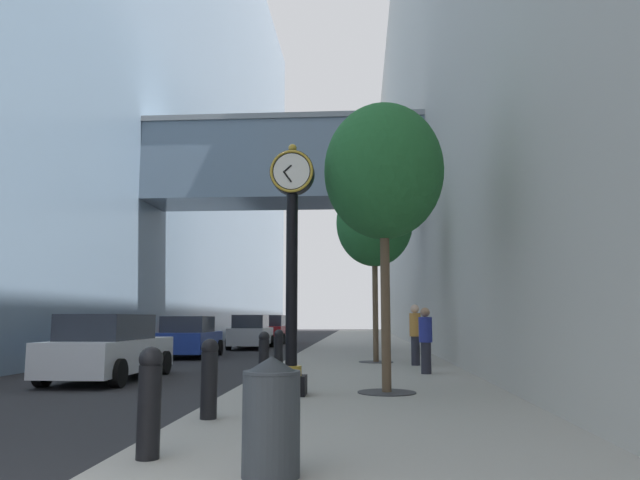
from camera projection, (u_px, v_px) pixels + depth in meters
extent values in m
plane|color=#262628|center=(310.00, 349.00, 29.74)|extent=(110.00, 110.00, 0.00)
cube|color=#9E998E|center=(363.00, 345.00, 32.53)|extent=(5.34, 80.00, 0.14)
cube|color=#758EA8|center=(125.00, 55.00, 35.74)|extent=(9.00, 80.00, 34.60)
cube|color=slate|center=(285.00, 167.00, 27.04)|extent=(12.94, 3.20, 3.44)
cube|color=gray|center=(285.00, 127.00, 27.28)|extent=(12.94, 3.40, 0.24)
cube|color=#B7B2A8|center=(486.00, 89.00, 33.95)|extent=(9.00, 80.00, 29.07)
cube|color=black|center=(291.00, 385.00, 10.84)|extent=(0.55, 0.55, 0.35)
cylinder|color=gold|center=(291.00, 371.00, 10.87)|extent=(0.38, 0.39, 0.18)
cylinder|color=black|center=(292.00, 278.00, 11.09)|extent=(0.22, 0.22, 3.20)
cylinder|color=black|center=(292.00, 173.00, 11.36)|extent=(0.84, 0.28, 0.84)
torus|color=gold|center=(291.00, 171.00, 11.20)|extent=(0.82, 0.05, 0.82)
cylinder|color=white|center=(291.00, 171.00, 11.21)|extent=(0.69, 0.01, 0.69)
cylinder|color=white|center=(293.00, 175.00, 11.51)|extent=(0.69, 0.01, 0.69)
sphere|color=gold|center=(293.00, 148.00, 11.42)|extent=(0.16, 0.16, 0.16)
cube|color=black|center=(288.00, 168.00, 11.21)|extent=(0.15, 0.01, 0.13)
cube|color=black|center=(287.00, 177.00, 11.19)|extent=(0.18, 0.01, 0.23)
cylinder|color=black|center=(149.00, 412.00, 5.96)|extent=(0.23, 0.23, 0.92)
sphere|color=black|center=(151.00, 359.00, 6.03)|extent=(0.24, 0.24, 0.24)
cylinder|color=black|center=(209.00, 385.00, 8.32)|extent=(0.23, 0.23, 0.92)
sphere|color=black|center=(210.00, 347.00, 8.39)|extent=(0.24, 0.24, 0.24)
cylinder|color=black|center=(264.00, 361.00, 13.03)|extent=(0.23, 0.23, 0.92)
sphere|color=black|center=(264.00, 337.00, 13.10)|extent=(0.24, 0.24, 0.24)
cylinder|color=black|center=(279.00, 355.00, 15.39)|extent=(0.23, 0.23, 0.92)
sphere|color=black|center=(279.00, 334.00, 15.45)|extent=(0.24, 0.24, 0.24)
cylinder|color=black|center=(290.00, 350.00, 17.74)|extent=(0.23, 0.23, 0.92)
sphere|color=black|center=(290.00, 332.00, 17.81)|extent=(0.24, 0.24, 0.24)
cylinder|color=#333335|center=(387.00, 392.00, 11.15)|extent=(1.10, 1.10, 0.02)
cylinder|color=brown|center=(385.00, 302.00, 11.37)|extent=(0.18, 0.18, 3.39)
ellipsoid|color=#23602D|center=(384.00, 171.00, 11.70)|extent=(2.35, 2.35, 2.70)
cylinder|color=#333335|center=(376.00, 362.00, 18.92)|extent=(1.10, 1.10, 0.02)
cylinder|color=brown|center=(375.00, 306.00, 19.15)|extent=(0.18, 0.18, 3.57)
ellipsoid|color=#23602D|center=(374.00, 223.00, 19.51)|extent=(2.50, 2.50, 2.88)
cylinder|color=#383D42|center=(271.00, 423.00, 5.30)|extent=(0.52, 0.52, 0.92)
cone|color=#272A2E|center=(272.00, 365.00, 5.37)|extent=(0.53, 0.53, 0.16)
cylinder|color=#23232D|center=(416.00, 351.00, 17.71)|extent=(0.34, 0.34, 0.85)
cylinder|color=#B77A33|center=(415.00, 325.00, 17.81)|extent=(0.45, 0.45, 0.69)
sphere|color=beige|center=(415.00, 309.00, 17.88)|extent=(0.26, 0.26, 0.26)
cylinder|color=#23232D|center=(426.00, 358.00, 15.02)|extent=(0.32, 0.32, 0.79)
cylinder|color=navy|center=(425.00, 330.00, 15.12)|extent=(0.42, 0.42, 0.64)
sphere|color=#9E7556|center=(425.00, 312.00, 15.18)|extent=(0.24, 0.24, 0.24)
cube|color=#B7BABF|center=(251.00, 336.00, 30.27)|extent=(1.92, 4.71, 0.82)
cube|color=#282D38|center=(251.00, 322.00, 30.13)|extent=(1.63, 2.66, 0.67)
cylinder|color=black|center=(239.00, 341.00, 31.82)|extent=(0.24, 0.65, 0.64)
cylinder|color=black|center=(272.00, 341.00, 31.77)|extent=(0.24, 0.65, 0.64)
cylinder|color=black|center=(229.00, 344.00, 28.69)|extent=(0.24, 0.65, 0.64)
cylinder|color=black|center=(265.00, 344.00, 28.64)|extent=(0.24, 0.65, 0.64)
cube|color=navy|center=(189.00, 342.00, 23.45)|extent=(1.98, 4.07, 0.77)
cube|color=#282D38|center=(188.00, 324.00, 23.35)|extent=(1.70, 2.30, 0.63)
cylinder|color=black|center=(175.00, 347.00, 24.80)|extent=(0.24, 0.65, 0.64)
cylinder|color=black|center=(219.00, 348.00, 24.74)|extent=(0.24, 0.65, 0.64)
cylinder|color=black|center=(155.00, 351.00, 22.10)|extent=(0.24, 0.65, 0.64)
cylinder|color=black|center=(204.00, 351.00, 22.03)|extent=(0.24, 0.65, 0.64)
cube|color=#AD191E|center=(273.00, 333.00, 36.88)|extent=(1.82, 4.58, 0.84)
cube|color=#282D38|center=(272.00, 321.00, 36.75)|extent=(1.57, 2.58, 0.69)
cylinder|color=black|center=(264.00, 337.00, 38.44)|extent=(0.23, 0.64, 0.64)
cylinder|color=black|center=(290.00, 337.00, 38.29)|extent=(0.23, 0.64, 0.64)
cylinder|color=black|center=(254.00, 339.00, 35.39)|extent=(0.23, 0.64, 0.64)
cylinder|color=black|center=(283.00, 339.00, 35.24)|extent=(0.23, 0.64, 0.64)
cube|color=silver|center=(110.00, 355.00, 14.84)|extent=(1.74, 4.60, 0.79)
cube|color=#282D38|center=(108.00, 327.00, 14.71)|extent=(1.53, 2.58, 0.64)
cylinder|color=black|center=(103.00, 362.00, 16.41)|extent=(0.22, 0.64, 0.64)
cylinder|color=black|center=(164.00, 363.00, 16.29)|extent=(0.22, 0.64, 0.64)
cylinder|color=black|center=(43.00, 373.00, 13.32)|extent=(0.22, 0.64, 0.64)
cylinder|color=black|center=(118.00, 373.00, 13.20)|extent=(0.22, 0.64, 0.64)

